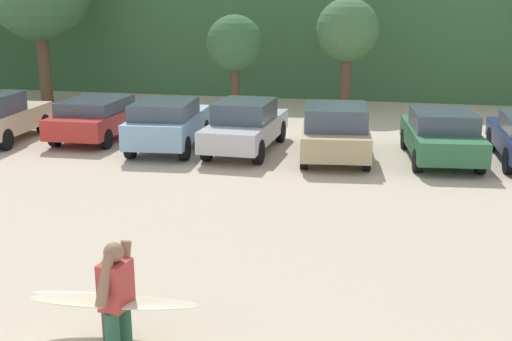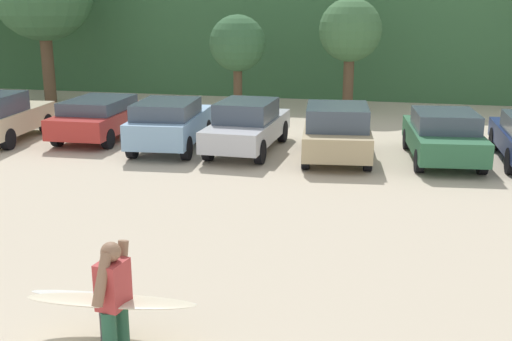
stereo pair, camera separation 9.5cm
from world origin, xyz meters
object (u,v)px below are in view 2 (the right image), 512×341
parked_car_champagne (0,116)px  surfboard_white (113,298)px  parked_car_silver (247,125)px  person_child (107,292)px  parked_car_red (101,116)px  surfboard_cream (111,301)px  parked_car_tan (337,131)px  person_adult (114,296)px  parked_car_sky_blue (170,123)px  parked_car_forest_green (443,135)px

parked_car_champagne → surfboard_white: size_ratio=1.74×
parked_car_silver → surfboard_white: (0.90, -11.21, -0.22)m
parked_car_silver → person_child: 11.24m
surfboard_white → parked_car_silver: bearing=-88.3°
parked_car_red → surfboard_cream: 13.89m
parked_car_tan → surfboard_white: 10.96m
parked_car_tan → person_child: 10.97m
parked_car_champagne → parked_car_red: 3.19m
parked_car_champagne → person_child: size_ratio=3.55×
person_adult → parked_car_sky_blue: bearing=-65.7°
person_child → parked_car_silver: bearing=-78.9°
surfboard_cream → parked_car_champagne: bearing=-56.7°
parked_car_red → person_child: (6.04, -11.89, -0.09)m
parked_car_champagne → surfboard_white: 14.04m
parked_car_forest_green → person_adult: bearing=152.5°
parked_car_sky_blue → person_adult: person_adult is taller
parked_car_red → person_adult: bearing=-154.7°
parked_car_red → parked_car_forest_green: bearing=-95.3°
person_adult → surfboard_cream: (-0.10, 0.11, -0.13)m
parked_car_tan → person_child: (-1.94, -10.80, -0.17)m
parked_car_tan → parked_car_forest_green: bearing=-88.1°
parked_car_sky_blue → person_adult: size_ratio=2.51×
parked_car_silver → person_adult: person_adult is taller
parked_car_sky_blue → parked_car_silver: 2.40m
parked_car_champagne → parked_car_silver: parked_car_champagne is taller
parked_car_red → parked_car_tan: size_ratio=1.07×
parked_car_champagne → person_child: (9.00, -10.70, -0.18)m
parked_car_sky_blue → surfboard_cream: size_ratio=1.82×
parked_car_forest_green → person_adult: person_adult is taller
parked_car_forest_green → parked_car_tan: bearing=92.2°
parked_car_tan → parked_car_sky_blue: bearing=83.0°
parked_car_champagne → parked_car_silver: size_ratio=0.90×
parked_car_tan → person_child: size_ratio=3.56×
parked_car_silver → parked_car_tan: (2.76, -0.41, 0.02)m
surfboard_cream → surfboard_white: size_ratio=0.95×
parked_car_champagne → surfboard_cream: size_ratio=1.83×
parked_car_silver → person_adult: size_ratio=2.79×
parked_car_silver → parked_car_tan: 2.79m
parked_car_red → parked_car_silver: parked_car_silver is taller
parked_car_sky_blue → parked_car_silver: bearing=-85.8°
parked_car_forest_green → person_adult: (-4.54, -11.84, 0.16)m
parked_car_silver → parked_car_sky_blue: bearing=100.8°
parked_car_forest_green → parked_car_champagne: bearing=85.8°
parked_car_red → person_child: parked_car_red is taller
person_child → surfboard_cream: (0.29, -0.47, 0.14)m
parked_car_tan → surfboard_cream: 11.39m
parked_car_forest_green → parked_car_red: bearing=80.2°
parked_car_champagne → surfboard_white: parked_car_champagne is taller
parked_car_silver → surfboard_cream: (1.11, -11.67, -0.01)m
parked_car_champagne → parked_car_tan: size_ratio=1.00×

